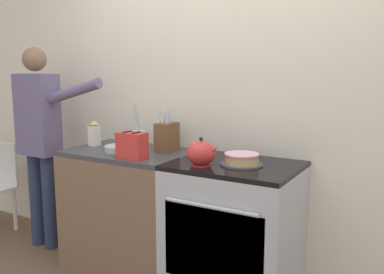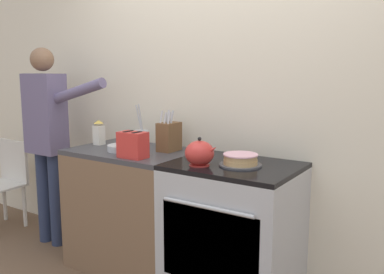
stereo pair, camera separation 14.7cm
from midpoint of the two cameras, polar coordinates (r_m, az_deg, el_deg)
The scene contains 12 objects.
wall_back at distance 3.06m, azimuth 6.27°, elevation 5.23°, with size 8.00×0.04×2.60m.
counter_cabinet at distance 3.30m, azimuth -6.56°, elevation -9.47°, with size 0.90×0.62×0.91m.
stove_range at distance 2.86m, azimuth 6.95°, elevation -12.53°, with size 0.80×0.65×0.91m.
layer_cake at distance 2.68m, azimuth 8.05°, elevation -3.09°, with size 0.27×0.27×0.07m.
tea_kettle at distance 2.65m, azimuth 2.63°, elevation -2.19°, with size 0.22×0.18×0.18m.
knife_block at distance 3.10m, azimuth -1.74°, elevation 0.10°, with size 0.11×0.17×0.30m.
utensil_crock at distance 3.28m, azimuth -5.57°, elevation -0.12°, with size 0.11×0.11×0.33m.
fruit_bowl at distance 3.14m, azimuth -7.91°, elevation -1.23°, with size 0.21×0.21×0.11m.
toaster at distance 2.89m, azimuth -6.46°, elevation -1.05°, with size 0.21×0.12×0.18m.
milk_carton at distance 3.41m, azimuth -11.11°, elevation 0.53°, with size 0.07×0.07×0.20m.
person_baker at distance 3.75m, azimuth -17.76°, elevation 0.99°, with size 0.94×0.20×1.67m.
dining_chair at distance 4.42m, azimuth -22.72°, elevation -5.09°, with size 0.40×0.40×0.82m.
Camera 2 is at (1.45, -2.04, 1.52)m, focal length 40.00 mm.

